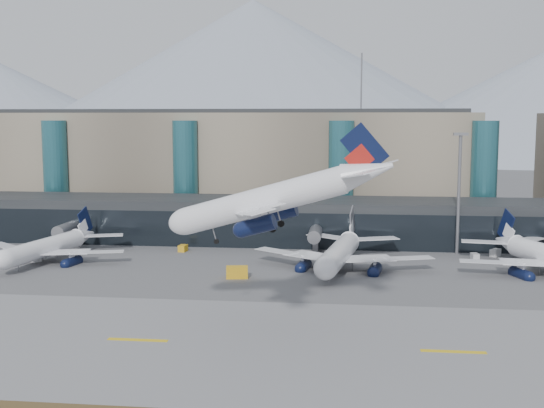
{
  "coord_description": "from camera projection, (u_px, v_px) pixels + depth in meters",
  "views": [
    {
      "loc": [
        6.82,
        -97.81,
        28.54
      ],
      "look_at": [
        -7.77,
        32.0,
        12.09
      ],
      "focal_mm": 45.0,
      "sensor_mm": 36.0,
      "label": 1
    }
  ],
  "objects": [
    {
      "name": "mountain_ridge",
      "position": [
        363.0,
        93.0,
        467.93
      ],
      "size": [
        910.0,
        400.0,
        110.0
      ],
      "color": "gray",
      "rests_on": "ground"
    },
    {
      "name": "jet_parked_left",
      "position": [
        54.0,
        240.0,
        137.91
      ],
      "size": [
        32.59,
        33.14,
        10.68
      ],
      "rotation": [
        0.0,
        0.0,
        1.38
      ],
      "color": "white",
      "rests_on": "ground"
    },
    {
      "name": "veh_h",
      "position": [
        237.0,
        272.0,
        122.38
      ],
      "size": [
        4.14,
        2.62,
        2.14
      ],
      "primitive_type": "cube",
      "rotation": [
        0.0,
        0.0,
        0.16
      ],
      "color": "gold",
      "rests_on": "ground"
    },
    {
      "name": "veh_f",
      "position": [
        38.0,
        247.0,
        146.86
      ],
      "size": [
        2.96,
        3.71,
        1.84
      ],
      "primitive_type": "cube",
      "rotation": [
        0.0,
        0.0,
        2.0
      ],
      "color": "#535358",
      "rests_on": "ground"
    },
    {
      "name": "hero_jet",
      "position": [
        284.0,
        190.0,
        90.47
      ],
      "size": [
        33.2,
        33.09,
        10.76
      ],
      "rotation": [
        0.0,
        -0.28,
        -0.14
      ],
      "color": "white",
      "rests_on": "ground"
    },
    {
      "name": "teal_towers",
      "position": [
        262.0,
        176.0,
        173.63
      ],
      "size": [
        116.4,
        19.4,
        46.0
      ],
      "color": "#26606B",
      "rests_on": "ground"
    },
    {
      "name": "ground",
      "position": [
        300.0,
        313.0,
        100.75
      ],
      "size": [
        900.0,
        900.0,
        0.0
      ],
      "primitive_type": "plane",
      "color": "#515154",
      "rests_on": "ground"
    },
    {
      "name": "veh_a",
      "position": [
        32.0,
        256.0,
        136.78
      ],
      "size": [
        4.11,
        3.07,
        2.06
      ],
      "primitive_type": "cube",
      "rotation": [
        0.0,
        0.0,
        0.31
      ],
      "color": "silver",
      "rests_on": "ground"
    },
    {
      "name": "lightmast_mid",
      "position": [
        459.0,
        186.0,
        142.95
      ],
      "size": [
        3.0,
        1.2,
        25.6
      ],
      "color": "slate",
      "rests_on": "ground"
    },
    {
      "name": "concourse",
      "position": [
        318.0,
        221.0,
        157.05
      ],
      "size": [
        170.0,
        27.0,
        10.0
      ],
      "color": "black",
      "rests_on": "ground"
    },
    {
      "name": "runway_strip",
      "position": [
        292.0,
        346.0,
        85.96
      ],
      "size": [
        400.0,
        40.0,
        0.04
      ],
      "primitive_type": "cube",
      "color": "slate",
      "rests_on": "ground"
    },
    {
      "name": "terminal_main",
      "position": [
        234.0,
        166.0,
        190.33
      ],
      "size": [
        130.0,
        30.0,
        31.0
      ],
      "color": "gray",
      "rests_on": "ground"
    },
    {
      "name": "veh_g",
      "position": [
        475.0,
        257.0,
        138.17
      ],
      "size": [
        1.56,
        2.4,
        1.33
      ],
      "primitive_type": "cube",
      "rotation": [
        0.0,
        0.0,
        -1.46
      ],
      "color": "silver",
      "rests_on": "ground"
    },
    {
      "name": "jet_parked_right",
      "position": [
        543.0,
        248.0,
        127.33
      ],
      "size": [
        33.82,
        35.99,
        11.57
      ],
      "rotation": [
        0.0,
        0.0,
        1.92
      ],
      "color": "white",
      "rests_on": "ground"
    },
    {
      "name": "veh_d",
      "position": [
        495.0,
        253.0,
        141.86
      ],
      "size": [
        2.69,
        2.91,
        1.49
      ],
      "primitive_type": "cube",
      "rotation": [
        0.0,
        0.0,
        0.91
      ],
      "color": "silver",
      "rests_on": "ground"
    },
    {
      "name": "veh_b",
      "position": [
        183.0,
        248.0,
        146.93
      ],
      "size": [
        1.77,
        2.6,
        1.41
      ],
      "primitive_type": "cube",
      "rotation": [
        0.0,
        0.0,
        1.46
      ],
      "color": "gold",
      "rests_on": "ground"
    },
    {
      "name": "jet_parked_mid",
      "position": [
        342.0,
        245.0,
        130.86
      ],
      "size": [
        36.14,
        36.4,
        11.78
      ],
      "rotation": [
        0.0,
        0.0,
        1.41
      ],
      "color": "white",
      "rests_on": "ground"
    },
    {
      "name": "runway_markings",
      "position": [
        292.0,
        346.0,
        85.96
      ],
      "size": [
        128.0,
        1.0,
        0.02
      ],
      "color": "gold",
      "rests_on": "ground"
    }
  ]
}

